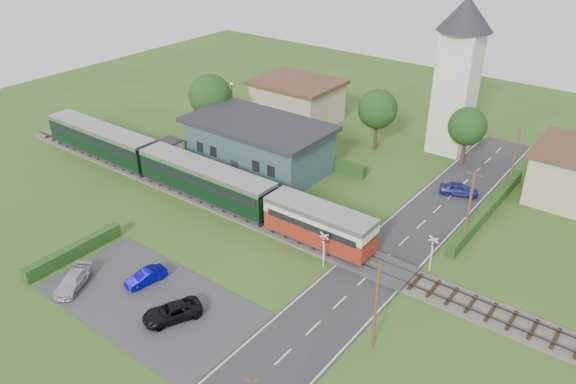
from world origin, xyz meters
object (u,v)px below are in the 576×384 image
Objects in this scene: equipment_hut at (170,151)px; train at (183,171)px; crossing_signal_near at (324,245)px; church_tower at (459,65)px; crossing_signal_far at (432,248)px; car_park_dark at (172,312)px; house_west at (297,100)px; station_building at (258,144)px; car_on_road at (459,189)px; car_park_silver at (73,281)px; pedestrian_far at (191,163)px; car_park_blue at (146,277)px; pedestrian_near at (288,202)px.

train is at bearing -30.03° from equipment_hut.
crossing_signal_near is (18.86, -2.41, -0.04)m from train.
crossing_signal_far is (8.60, -23.61, -8.08)m from church_tower.
church_tower is at bearing 110.54° from car_park_dark.
crossing_signal_far is (28.60, -20.61, -0.65)m from house_west.
train is (-2.46, -8.99, -0.52)m from station_building.
equipment_hut is at bearing -135.25° from church_tower.
church_tower is 14.83m from car_on_road.
car_park_silver is 21.08m from pedestrian_far.
car_park_dark is 23.89m from pedestrian_far.
church_tower reaches higher than car_park_dark.
house_west reaches higher than equipment_hut.
car_park_blue is (-17.04, -15.09, -1.51)m from crossing_signal_far.
equipment_hut is 6.41m from train.
station_building is 1.48× the size of house_west.
station_building is at bearing 117.35° from car_park_blue.
station_building is at bearing -131.41° from church_tower.
crossing_signal_far is 2.10× the size of pedestrian_far.
church_tower reaches higher than pedestrian_near.
station_building is at bearing 145.19° from crossing_signal_near.
car_park_silver is at bearing -138.16° from crossing_signal_far.
pedestrian_far is at bearing 178.24° from crossing_signal_far.
pedestrian_far is (-13.81, 0.78, -0.09)m from pedestrian_near.
car_on_road is 31.71m from car_park_dark.
car_on_road is at bearing -84.68° from pedestrian_far.
station_building is 24.51m from crossing_signal_far.
station_building is 4.02× the size of car_park_silver.
train is 12.98× the size of car_park_blue.
church_tower is 45.32m from car_park_silver.
house_west is at bearing 73.52° from car_park_silver.
car_on_road is (5.48, -9.96, -9.53)m from church_tower.
house_west reaches higher than crossing_signal_far.
house_west is at bearing 139.37° from car_park_dark.
train is 4.00× the size of house_west.
crossing_signal_far is 22.81m from car_park_blue.
pedestrian_near reaches higher than car_park_blue.
pedestrian_far is (3.20, 0.06, -0.52)m from equipment_hut.
church_tower is at bearing -62.55° from pedestrian_far.
church_tower reaches higher than crossing_signal_far.
pedestrian_far is (-28.40, 0.87, -0.91)m from crossing_signal_far.
pedestrian_near reaches higher than pedestrian_far.
station_building is at bearing 68.37° from car_park_silver.
car_on_road is (20.48, 7.05, -1.99)m from station_building.
equipment_hut is 31.61m from crossing_signal_far.
house_west reaches higher than car_park_dark.
pedestrian_far is at bearing 94.44° from car_on_road.
car_park_dark is (-9.13, -30.37, -0.03)m from car_on_road.
crossing_signal_far is at bearing -172.41° from pedestrian_near.
pedestrian_near is at bearing 12.22° from train.
station_building reaches higher than car_on_road.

